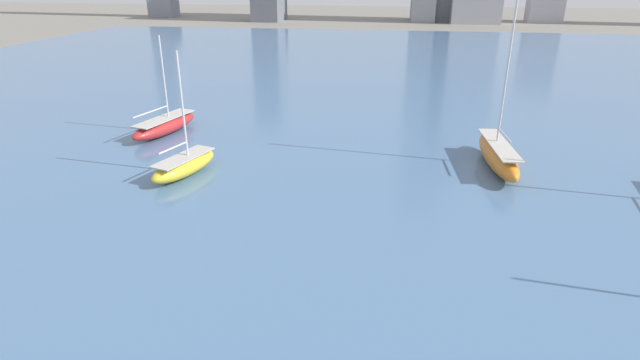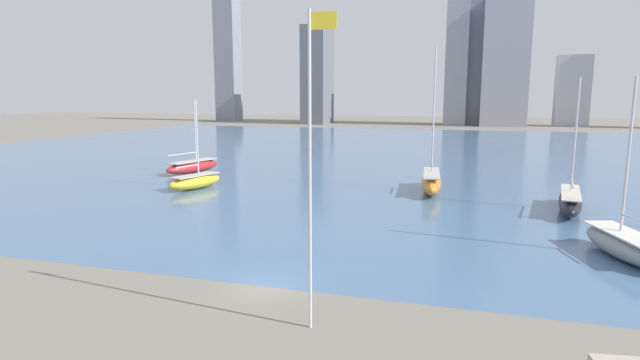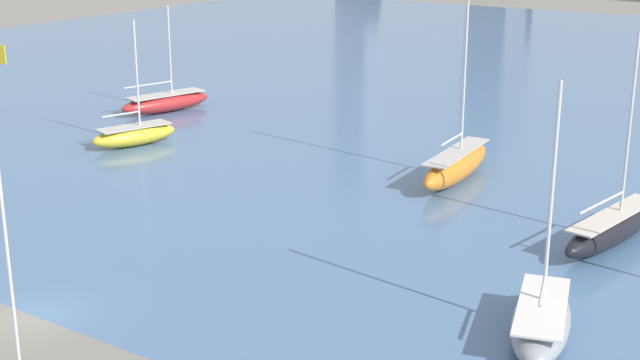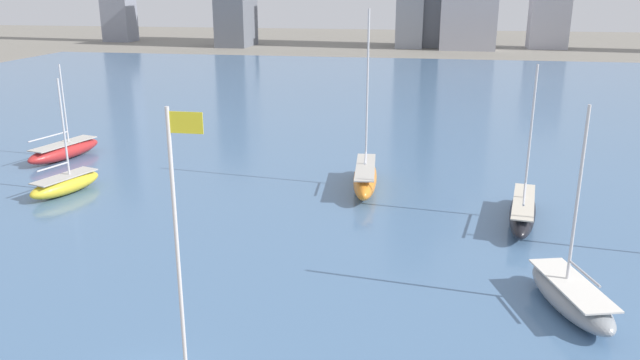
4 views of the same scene
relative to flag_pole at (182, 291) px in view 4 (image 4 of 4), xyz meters
The scene contains 7 objects.
harbor_water 74.48m from the flag_pole, 93.14° to the left, with size 180.00×140.00×0.00m.
flag_pole is the anchor object (origin of this frame).
sailboat_black 33.51m from the flag_pole, 61.52° to the left, with size 3.57×10.98×12.13m.
sailboat_gray 23.42m from the flag_pole, 42.61° to the left, with size 4.78×8.56×11.67m.
sailboat_red 50.28m from the flag_pole, 126.63° to the left, with size 4.67×9.75×9.91m.
sailboat_orange 35.75m from the flag_pole, 85.42° to the left, with size 2.90×10.92×15.78m.
sailboat_yellow 37.98m from the flag_pole, 128.24° to the left, with size 4.34×7.63×10.11m.
Camera 4 is at (12.17, -22.32, 17.57)m, focal length 35.00 mm.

